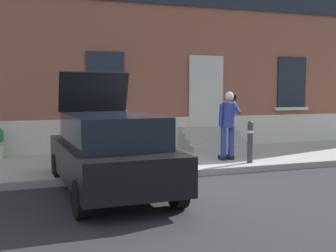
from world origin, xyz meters
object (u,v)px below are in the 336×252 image
at_px(bollard_far_left, 123,146).
at_px(person_on_phone, 228,121).
at_px(planter_charcoal, 84,139).
at_px(hatchback_car_black, 110,152).
at_px(bollard_near_person, 250,140).

distance_m(bollard_far_left, person_on_phone, 2.97).
distance_m(person_on_phone, planter_charcoal, 3.98).
bearing_deg(hatchback_car_black, bollard_far_left, 67.28).
height_order(bollard_far_left, person_on_phone, person_on_phone).
relative_size(hatchback_car_black, person_on_phone, 2.34).
bearing_deg(bollard_far_left, bollard_near_person, 0.00).
relative_size(hatchback_car_black, planter_charcoal, 4.77).
relative_size(person_on_phone, planter_charcoal, 2.04).
distance_m(bollard_near_person, bollard_far_left, 3.21).
bearing_deg(bollard_near_person, bollard_far_left, 180.00).
relative_size(bollard_far_left, person_on_phone, 0.60).
distance_m(hatchback_car_black, person_on_phone, 3.99).
height_order(hatchback_car_black, bollard_near_person, hatchback_car_black).
height_order(person_on_phone, planter_charcoal, person_on_phone).
bearing_deg(person_on_phone, planter_charcoal, 155.75).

